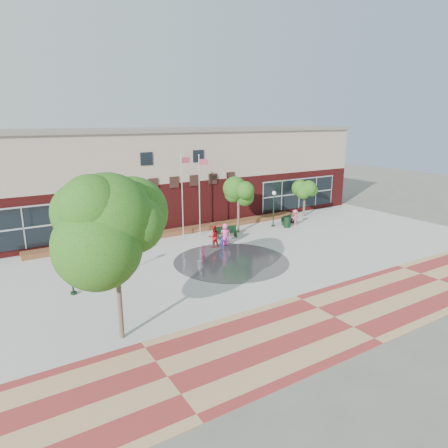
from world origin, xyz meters
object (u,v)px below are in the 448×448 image
flagpole_left (183,191)px  tree_big_left (114,217)px  bench_left (127,252)px  trash_can (287,222)px  flagpole_right (200,191)px  child_splash (203,253)px

flagpole_left → tree_big_left: (-9.87, -13.44, 1.79)m
bench_left → trash_can: trash_can is taller
flagpole_left → trash_can: bearing=-13.5°
flagpole_right → trash_can: flagpole_right is taller
flagpole_left → tree_big_left: bearing=-127.1°
flagpole_right → child_splash: (-3.16, -6.21, -3.36)m
bench_left → trash_can: (15.66, -0.17, 0.26)m
flagpole_left → flagpole_right: (1.61, -0.12, -0.10)m
flagpole_right → child_splash: size_ratio=5.61×
flagpole_right → bench_left: 8.49m
flagpole_right → flagpole_left: bearing=-165.4°
tree_big_left → trash_can: bearing=29.6°
tree_big_left → bench_left: bearing=70.2°
bench_left → child_splash: 6.02m
flagpole_left → child_splash: flagpole_left is taller
flagpole_left → tree_big_left: tree_big_left is taller
bench_left → tree_big_left: size_ratio=0.23×
tree_big_left → child_splash: size_ratio=6.45×
tree_big_left → child_splash: 12.13m
flagpole_right → tree_big_left: size_ratio=0.87×
flagpole_left → bench_left: 7.21m
bench_left → tree_big_left: tree_big_left is taller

